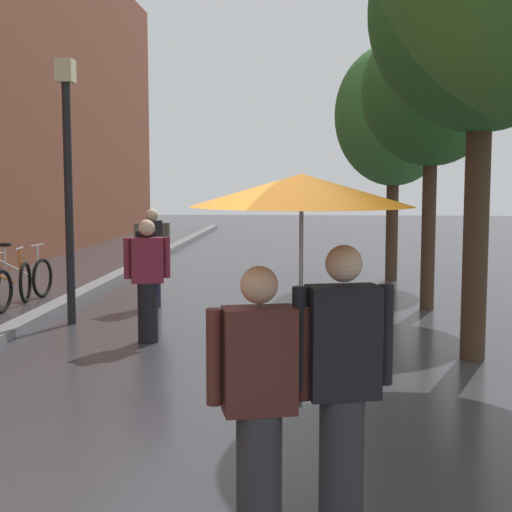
{
  "coord_description": "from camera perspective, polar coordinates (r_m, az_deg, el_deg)",
  "views": [
    {
      "loc": [
        0.78,
        -3.83,
        2.08
      ],
      "look_at": [
        0.3,
        3.22,
        1.35
      ],
      "focal_mm": 51.71,
      "sensor_mm": 36.0,
      "label": 1
    }
  ],
  "objects": [
    {
      "name": "street_tree_1",
      "position": [
        9.0,
        17.13,
        17.57
      ],
      "size": [
        2.55,
        2.55,
        5.33
      ],
      "color": "#473323",
      "rests_on": "ground"
    },
    {
      "name": "street_lamp_post",
      "position": [
        10.88,
        -14.35,
        6.53
      ],
      "size": [
        0.24,
        0.24,
        3.77
      ],
      "color": "black",
      "rests_on": "ground"
    },
    {
      "name": "couple_under_umbrella",
      "position": [
        4.1,
        3.58,
        -2.79
      ],
      "size": [
        1.24,
        1.24,
        2.11
      ],
      "color": "#2D2D33",
      "rests_on": "ground"
    },
    {
      "name": "street_tree_3",
      "position": [
        15.51,
        10.63,
        10.63
      ],
      "size": [
        2.42,
        2.42,
        4.85
      ],
      "color": "#473323",
      "rests_on": "ground"
    },
    {
      "name": "kerb_strip",
      "position": [
        14.53,
        -12.09,
        -2.22
      ],
      "size": [
        0.3,
        36.0,
        0.12
      ],
      "primitive_type": "cube",
      "color": "slate",
      "rests_on": "ground"
    },
    {
      "name": "pedestrian_walking_midground",
      "position": [
        12.15,
        -8.01,
        0.09
      ],
      "size": [
        0.55,
        0.42,
        1.61
      ],
      "color": "#1E233D",
      "rests_on": "ground"
    },
    {
      "name": "parked_bicycle_7",
      "position": [
        13.84,
        -18.08,
        -1.46
      ],
      "size": [
        1.16,
        0.83,
        0.96
      ],
      "color": "black",
      "rests_on": "ground"
    },
    {
      "name": "pedestrian_walking_far",
      "position": [
        9.52,
        -8.41,
        -1.6
      ],
      "size": [
        0.57,
        0.4,
        1.58
      ],
      "color": "black",
      "rests_on": "ground"
    },
    {
      "name": "street_tree_2",
      "position": [
        12.13,
        13.45,
        12.19
      ],
      "size": [
        2.2,
        2.2,
        4.64
      ],
      "color": "#473323",
      "rests_on": "ground"
    }
  ]
}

